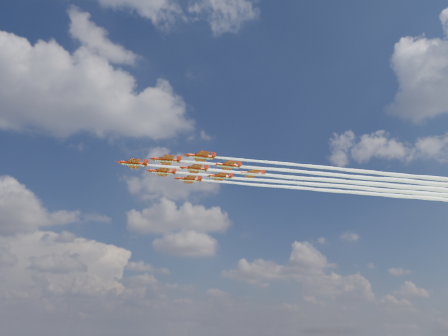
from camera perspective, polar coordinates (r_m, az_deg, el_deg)
The scene contains 9 objects.
jet_lead at distance 172.11m, azimuth 9.43°, elevation -1.21°, with size 132.57×9.81×2.87m.
jet_row2_port at distance 171.47m, azimuth 13.64°, elevation -0.82°, with size 132.57×9.81×2.87m.
jet_row2_starb at distance 181.90m, azimuth 11.89°, elevation -2.11°, with size 132.57×9.81×2.87m.
jet_row3_port at distance 171.76m, azimuth 17.86°, elevation -0.43°, with size 132.57×9.81×2.87m.
jet_row3_centre at distance 181.75m, azimuth 15.88°, elevation -1.74°, with size 132.57×9.81×2.87m.
jet_row3_starb at distance 192.03m, azimuth 14.10°, elevation -2.91°, with size 132.57×9.81×2.87m.
jet_row4_port at distance 182.49m, azimuth 19.85°, elevation -1.36°, with size 132.57×9.81×2.87m.
jet_row4_starb at distance 192.33m, azimuth 17.87°, elevation -2.55°, with size 132.57×9.81×2.87m.
jet_tail at distance 193.46m, azimuth 21.62°, elevation -2.19°, with size 132.57×9.81×2.87m.
Camera 1 is at (-21.86, -148.69, 26.48)m, focal length 35.00 mm.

